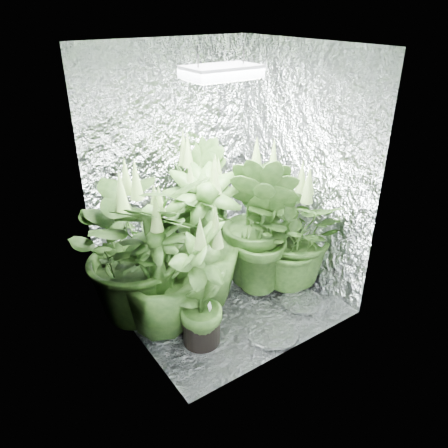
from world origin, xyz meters
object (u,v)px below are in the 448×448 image
plant_a (136,247)px  plant_e (295,233)px  plant_f (200,286)px  circulation_fan (259,249)px  plant_d (159,268)px  plant_c (198,205)px  plant_g (260,224)px  plant_h (201,240)px  grow_lamp (221,72)px  plant_b (222,218)px

plant_a → plant_e: size_ratio=1.15×
plant_f → circulation_fan: size_ratio=3.19×
plant_d → plant_e: bearing=-6.4°
plant_c → plant_g: bearing=-74.5°
circulation_fan → plant_h: bearing=-158.2°
plant_c → plant_f: 1.16m
grow_lamp → plant_b: 1.39m
plant_b → plant_g: 0.45m
plant_b → plant_d: bearing=-152.3°
plant_h → circulation_fan: bearing=14.6°
plant_d → grow_lamp: bearing=5.9°
grow_lamp → plant_e: grow_lamp is taller
plant_d → circulation_fan: 1.30m
plant_a → plant_d: (0.05, -0.26, -0.07)m
plant_c → circulation_fan: bearing=-39.4°
plant_a → plant_h: (0.49, -0.13, -0.04)m
plant_h → grow_lamp: bearing=-24.0°
plant_f → plant_h: size_ratio=0.88×
plant_c → plant_d: (-0.75, -0.70, -0.04)m
plant_a → circulation_fan: size_ratio=3.79×
plant_c → circulation_fan: (0.45, -0.37, -0.44)m
plant_f → plant_h: (0.28, 0.43, 0.07)m
circulation_fan → plant_g: bearing=-122.9°
plant_b → plant_f: bearing=-132.9°
grow_lamp → plant_c: 1.41m
circulation_fan → plant_d: bearing=-157.5°
grow_lamp → plant_f: size_ratio=0.47×
plant_d → plant_h: plant_h is taller
plant_b → plant_f: plant_b is taller
grow_lamp → plant_e: bearing=-17.8°
plant_b → plant_d: plant_d is taller
grow_lamp → plant_g: (0.35, -0.04, -1.21)m
plant_d → plant_f: plant_d is taller
plant_f → plant_d: bearing=117.4°
plant_g → plant_h: (-0.50, 0.11, -0.05)m
plant_b → circulation_fan: (0.35, -0.12, -0.38)m
grow_lamp → plant_a: bearing=162.5°
plant_f → plant_b: bearing=47.1°
plant_c → plant_h: size_ratio=1.03×
plant_b → grow_lamp: bearing=-124.3°
plant_d → plant_g: (0.94, 0.02, 0.08)m
plant_b → plant_g: bearing=-78.2°
plant_g → circulation_fan: (0.26, 0.31, -0.48)m
plant_c → plant_e: bearing=-62.0°
plant_b → plant_f: 1.02m
plant_g → plant_h: 0.52m
plant_c → plant_f: size_ratio=1.17×
plant_a → plant_g: 1.02m
grow_lamp → plant_e: 1.45m
grow_lamp → plant_f: 1.45m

